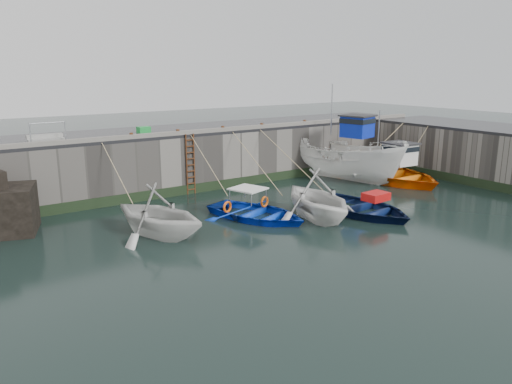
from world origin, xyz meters
TOP-DOWN VIEW (x-y plane):
  - ground at (0.00, 0.00)m, footprint 120.00×120.00m
  - quay_back at (0.00, 12.50)m, footprint 30.00×5.00m
  - quay_right at (14.50, 2.50)m, footprint 5.00×15.00m
  - road_back at (0.00, 12.50)m, footprint 30.00×5.00m
  - road_right at (14.50, 2.50)m, footprint 5.00×15.00m
  - kerb_back at (0.00, 10.15)m, footprint 30.00×0.30m
  - algae_back at (0.00, 9.96)m, footprint 30.00×0.08m
  - algae_right at (11.96, 2.50)m, footprint 0.08×15.00m
  - ladder at (-2.00, 9.91)m, footprint 0.51×0.08m
  - boat_near_white at (-6.18, 4.62)m, footprint 5.28×5.64m
  - boat_near_white_rope at (-6.18, 8.56)m, footprint 0.04×3.88m
  - boat_near_blue at (-1.65, 4.27)m, footprint 4.87×5.73m
  - boat_near_blue_rope at (-1.65, 8.39)m, footprint 0.04×4.14m
  - boat_near_blacktrim at (0.55, 2.78)m, footprint 4.96×5.48m
  - boat_near_blacktrim_rope at (0.55, 7.64)m, footprint 0.04×5.38m
  - boat_near_navy at (2.75, 2.21)m, footprint 4.07×5.49m
  - boat_near_navy_rope at (2.75, 7.35)m, footprint 0.04×5.90m
  - boat_far_white at (7.30, 7.79)m, footprint 4.61×8.13m
  - boat_far_orange at (9.22, 6.04)m, footprint 5.42×7.26m
  - fish_crate at (-3.66, 11.98)m, footprint 0.69×0.51m
  - railing at (-8.75, 11.25)m, footprint 1.60×1.05m
  - bollard_a at (-5.00, 10.25)m, footprint 0.18×0.18m
  - bollard_b at (-2.50, 10.25)m, footprint 0.18×0.18m
  - bollard_c at (0.20, 10.25)m, footprint 0.18×0.18m
  - bollard_d at (2.80, 10.25)m, footprint 0.18×0.18m
  - bollard_e at (6.00, 10.25)m, footprint 0.18×0.18m

SIDE VIEW (x-z plane):
  - ground at x=0.00m, z-range 0.00..0.00m
  - boat_near_white at x=-6.18m, z-range -1.20..1.20m
  - boat_near_white_rope at x=-6.18m, z-range -1.55..1.55m
  - boat_near_blue at x=-1.65m, z-range -0.50..0.50m
  - boat_near_blue_rope at x=-1.65m, z-range -1.55..1.55m
  - boat_near_blacktrim at x=0.55m, z-range -1.26..1.26m
  - boat_near_blacktrim_rope at x=0.55m, z-range -1.55..1.55m
  - boat_near_navy at x=2.75m, z-range -0.55..0.55m
  - boat_near_navy_rope at x=2.75m, z-range -1.55..1.55m
  - algae_back at x=0.00m, z-range 0.00..0.50m
  - algae_right at x=11.96m, z-range 0.00..0.50m
  - boat_far_orange at x=9.22m, z-range -1.76..2.68m
  - boat_far_white at x=7.30m, z-range -1.74..4.22m
  - quay_back at x=0.00m, z-range 0.00..3.00m
  - quay_right at x=14.50m, z-range 0.00..3.00m
  - ladder at x=-2.00m, z-range -0.01..3.19m
  - road_back at x=0.00m, z-range 3.00..3.16m
  - road_right at x=14.50m, z-range 3.00..3.16m
  - kerb_back at x=0.00m, z-range 3.16..3.36m
  - bollard_a at x=-5.00m, z-range 3.16..3.44m
  - bollard_b at x=-2.50m, z-range 3.16..3.44m
  - bollard_c at x=0.20m, z-range 3.16..3.44m
  - bollard_d at x=2.80m, z-range 3.16..3.44m
  - bollard_e at x=6.00m, z-range 3.16..3.44m
  - fish_crate at x=-3.66m, z-range 3.16..3.49m
  - railing at x=-8.75m, z-range 2.86..3.86m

